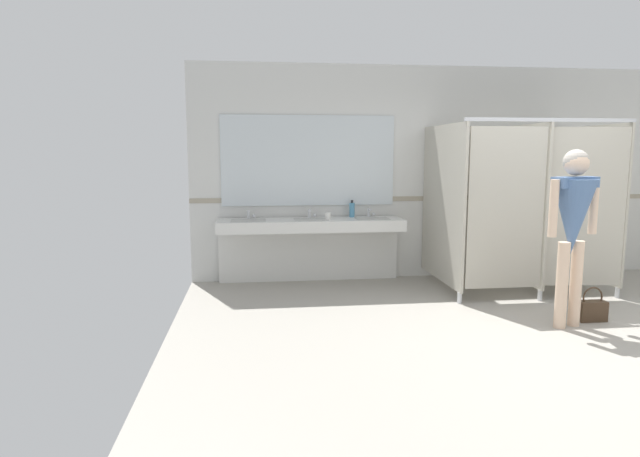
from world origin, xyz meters
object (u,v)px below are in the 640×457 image
(soap_dispenser, at_px, (352,210))
(paper_cup, at_px, (328,216))
(handbag, at_px, (592,310))
(person_standing, at_px, (573,216))

(soap_dispenser, relative_size, paper_cup, 2.52)
(handbag, relative_size, soap_dispenser, 1.57)
(handbag, height_order, soap_dispenser, soap_dispenser)
(handbag, xyz_separation_m, soap_dispenser, (-2.05, 1.99, 0.81))
(soap_dispenser, bearing_deg, handbag, -44.19)
(person_standing, xyz_separation_m, soap_dispenser, (-1.70, 2.12, -0.14))
(soap_dispenser, xyz_separation_m, paper_cup, (-0.35, -0.23, -0.05))
(person_standing, relative_size, handbag, 4.87)
(handbag, relative_size, paper_cup, 3.95)
(person_standing, height_order, paper_cup, person_standing)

